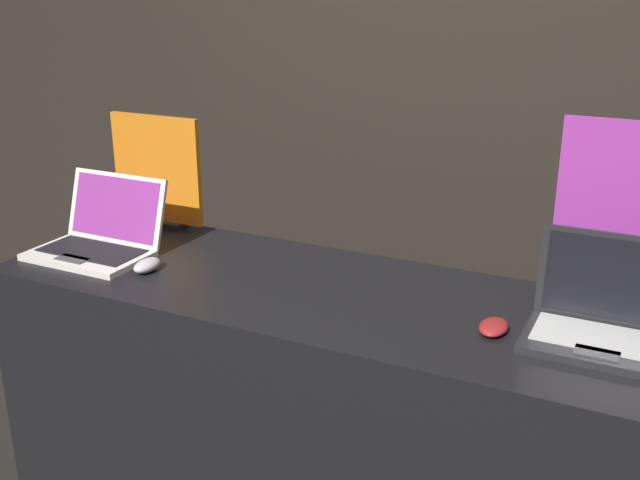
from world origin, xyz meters
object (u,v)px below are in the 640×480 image
(mouse_back, at_px, (494,327))
(promo_stand_back, at_px, (625,220))
(mouse_front, at_px, (147,265))
(laptop_back, at_px, (605,318))
(laptop_front, at_px, (100,236))
(promo_stand_front, at_px, (157,175))

(mouse_back, height_order, promo_stand_back, promo_stand_back)
(mouse_front, relative_size, mouse_back, 0.94)
(mouse_front, relative_size, laptop_back, 0.29)
(laptop_front, xyz_separation_m, mouse_front, (0.24, -0.06, -0.04))
(promo_stand_front, distance_m, mouse_back, 1.35)
(promo_stand_front, bearing_deg, promo_stand_back, 0.13)
(laptop_front, height_order, mouse_back, laptop_front)
(promo_stand_front, bearing_deg, laptop_back, -8.88)
(promo_stand_front, relative_size, promo_stand_back, 0.79)
(mouse_back, bearing_deg, promo_stand_back, 51.66)
(mouse_front, xyz_separation_m, laptop_back, (1.32, 0.14, 0.04))
(laptop_front, xyz_separation_m, promo_stand_back, (1.56, 0.32, 0.19))
(mouse_front, bearing_deg, laptop_back, 5.88)
(promo_stand_back, bearing_deg, mouse_back, -128.34)
(laptop_back, distance_m, mouse_back, 0.27)
(mouse_back, bearing_deg, mouse_front, -176.81)
(laptop_back, bearing_deg, promo_stand_back, 90.00)
(laptop_back, bearing_deg, promo_stand_front, 171.12)
(promo_stand_front, xyz_separation_m, mouse_back, (1.30, -0.32, -0.18))
(mouse_front, height_order, laptop_back, laptop_back)
(mouse_back, distance_m, promo_stand_back, 0.47)
(laptop_back, distance_m, promo_stand_back, 0.31)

